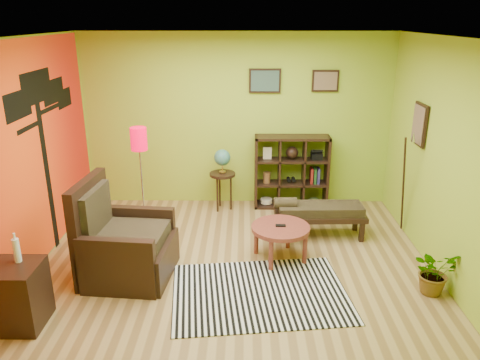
{
  "coord_description": "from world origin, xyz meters",
  "views": [
    {
      "loc": [
        0.13,
        -5.24,
        3.02
      ],
      "look_at": [
        0.08,
        0.35,
        1.05
      ],
      "focal_mm": 35.0,
      "sensor_mm": 36.0,
      "label": 1
    }
  ],
  "objects_px": {
    "cube_shelf": "(292,172)",
    "bench": "(318,212)",
    "coffee_table": "(280,231)",
    "potted_plant": "(434,276)",
    "floor_lamp": "(139,149)",
    "armchair": "(123,247)",
    "globe_table": "(222,164)",
    "side_cabinet": "(14,295)"
  },
  "relations": [
    {
      "from": "cube_shelf",
      "to": "bench",
      "type": "relative_size",
      "value": 0.91
    },
    {
      "from": "coffee_table",
      "to": "potted_plant",
      "type": "height_order",
      "value": "coffee_table"
    },
    {
      "from": "coffee_table",
      "to": "potted_plant",
      "type": "distance_m",
      "value": 1.88
    },
    {
      "from": "cube_shelf",
      "to": "bench",
      "type": "height_order",
      "value": "cube_shelf"
    },
    {
      "from": "cube_shelf",
      "to": "floor_lamp",
      "type": "bearing_deg",
      "value": -155.8
    },
    {
      "from": "coffee_table",
      "to": "armchair",
      "type": "xyz_separation_m",
      "value": [
        -1.94,
        -0.43,
        -0.03
      ]
    },
    {
      "from": "armchair",
      "to": "globe_table",
      "type": "bearing_deg",
      "value": 61.91
    },
    {
      "from": "side_cabinet",
      "to": "armchair",
      "type": "bearing_deg",
      "value": 48.75
    },
    {
      "from": "floor_lamp",
      "to": "globe_table",
      "type": "height_order",
      "value": "floor_lamp"
    },
    {
      "from": "side_cabinet",
      "to": "bench",
      "type": "distance_m",
      "value": 3.97
    },
    {
      "from": "armchair",
      "to": "bench",
      "type": "height_order",
      "value": "armchair"
    },
    {
      "from": "coffee_table",
      "to": "potted_plant",
      "type": "relative_size",
      "value": 1.39
    },
    {
      "from": "floor_lamp",
      "to": "cube_shelf",
      "type": "height_order",
      "value": "floor_lamp"
    },
    {
      "from": "coffee_table",
      "to": "cube_shelf",
      "type": "relative_size",
      "value": 0.63
    },
    {
      "from": "globe_table",
      "to": "potted_plant",
      "type": "xyz_separation_m",
      "value": [
        2.52,
        -2.44,
        -0.56
      ]
    },
    {
      "from": "potted_plant",
      "to": "coffee_table",
      "type": "bearing_deg",
      "value": 155.36
    },
    {
      "from": "side_cabinet",
      "to": "cube_shelf",
      "type": "height_order",
      "value": "cube_shelf"
    },
    {
      "from": "potted_plant",
      "to": "globe_table",
      "type": "bearing_deg",
      "value": 135.97
    },
    {
      "from": "floor_lamp",
      "to": "globe_table",
      "type": "relative_size",
      "value": 1.55
    },
    {
      "from": "side_cabinet",
      "to": "floor_lamp",
      "type": "xyz_separation_m",
      "value": [
        0.87,
        2.2,
        0.93
      ]
    },
    {
      "from": "side_cabinet",
      "to": "coffee_table",
      "type": "bearing_deg",
      "value": 26.75
    },
    {
      "from": "potted_plant",
      "to": "cube_shelf",
      "type": "bearing_deg",
      "value": 118.24
    },
    {
      "from": "bench",
      "to": "coffee_table",
      "type": "bearing_deg",
      "value": -130.64
    },
    {
      "from": "globe_table",
      "to": "bench",
      "type": "relative_size",
      "value": 0.77
    },
    {
      "from": "coffee_table",
      "to": "armchair",
      "type": "distance_m",
      "value": 1.98
    },
    {
      "from": "coffee_table",
      "to": "bench",
      "type": "height_order",
      "value": "bench"
    },
    {
      "from": "coffee_table",
      "to": "floor_lamp",
      "type": "distance_m",
      "value": 2.26
    },
    {
      "from": "coffee_table",
      "to": "potted_plant",
      "type": "xyz_separation_m",
      "value": [
        1.7,
        -0.78,
        -0.19
      ]
    },
    {
      "from": "side_cabinet",
      "to": "bench",
      "type": "xyz_separation_m",
      "value": [
        3.38,
        2.08,
        0.04
      ]
    },
    {
      "from": "globe_table",
      "to": "cube_shelf",
      "type": "relative_size",
      "value": 0.85
    },
    {
      "from": "coffee_table",
      "to": "floor_lamp",
      "type": "bearing_deg",
      "value": 157.7
    },
    {
      "from": "floor_lamp",
      "to": "bench",
      "type": "bearing_deg",
      "value": -2.73
    },
    {
      "from": "floor_lamp",
      "to": "side_cabinet",
      "type": "bearing_deg",
      "value": -111.5
    },
    {
      "from": "armchair",
      "to": "bench",
      "type": "distance_m",
      "value": 2.74
    },
    {
      "from": "armchair",
      "to": "cube_shelf",
      "type": "bearing_deg",
      "value": 44.72
    },
    {
      "from": "coffee_table",
      "to": "globe_table",
      "type": "distance_m",
      "value": 1.89
    },
    {
      "from": "coffee_table",
      "to": "cube_shelf",
      "type": "xyz_separation_m",
      "value": [
        0.31,
        1.8,
        0.2
      ]
    },
    {
      "from": "side_cabinet",
      "to": "bench",
      "type": "relative_size",
      "value": 0.75
    },
    {
      "from": "floor_lamp",
      "to": "potted_plant",
      "type": "xyz_separation_m",
      "value": [
        3.63,
        -1.57,
        -1.06
      ]
    },
    {
      "from": "side_cabinet",
      "to": "cube_shelf",
      "type": "xyz_separation_m",
      "value": [
        3.11,
        3.21,
        0.26
      ]
    },
    {
      "from": "bench",
      "to": "globe_table",
      "type": "bearing_deg",
      "value": 144.83
    },
    {
      "from": "side_cabinet",
      "to": "floor_lamp",
      "type": "height_order",
      "value": "floor_lamp"
    }
  ]
}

